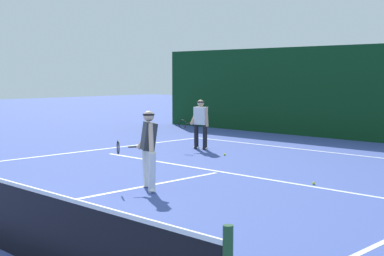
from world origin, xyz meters
TOP-DOWN VIEW (x-y plane):
  - court_line_baseline_far at (0.00, 11.41)m, footprint 10.77×0.10m
  - court_line_service at (0.00, 6.58)m, footprint 8.78×0.10m
  - court_line_centre at (0.00, 3.20)m, footprint 0.10×6.40m
  - player_near at (0.29, 4.00)m, footprint 1.09×0.78m
  - player_far at (-3.14, 9.17)m, footprint 0.62×0.85m
  - tennis_ball at (2.46, 6.78)m, footprint 0.07×0.07m
  - tennis_ball_extra at (-1.71, 8.69)m, footprint 0.07×0.07m
  - back_fence_windscreen at (0.00, 14.74)m, footprint 20.37×0.12m

SIDE VIEW (x-z plane):
  - court_line_baseline_far at x=0.00m, z-range 0.00..0.01m
  - court_line_service at x=0.00m, z-range 0.00..0.01m
  - court_line_centre at x=0.00m, z-range 0.00..0.01m
  - tennis_ball at x=2.46m, z-range 0.00..0.07m
  - tennis_ball_extra at x=-1.71m, z-range 0.00..0.07m
  - player_far at x=-3.14m, z-range 0.07..1.64m
  - player_near at x=0.29m, z-range 0.08..1.70m
  - back_fence_windscreen at x=0.00m, z-range 0.00..3.39m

